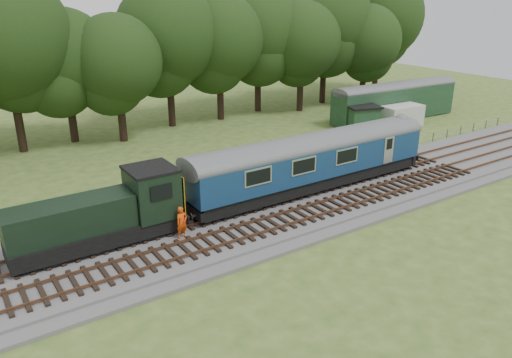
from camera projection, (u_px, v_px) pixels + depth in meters
ground at (258, 219)px, 30.01m from camera, size 120.00×120.00×0.00m
ballast at (258, 217)px, 29.95m from camera, size 70.00×7.00×0.35m
track_north at (245, 205)px, 30.95m from camera, size 67.20×2.40×0.21m
track_south at (273, 223)px, 28.62m from camera, size 67.20×2.40×0.21m
fence at (221, 195)px, 33.51m from camera, size 64.00×0.12×1.00m
tree_line at (128, 136)px, 47.12m from camera, size 70.00×8.00×18.00m
dmu_railcar at (312, 157)px, 32.88m from camera, size 18.05×2.86×3.88m
shunter_loco at (104, 216)px, 25.88m from camera, size 8.91×2.60×3.38m
worker at (182, 223)px, 26.74m from camera, size 0.73×0.55×1.82m
parked_coach at (395, 99)px, 52.43m from camera, size 15.27×3.52×3.87m
shed at (361, 118)px, 48.59m from camera, size 3.90×3.90×2.52m
caravan at (402, 116)px, 50.30m from camera, size 4.39×2.34×2.09m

